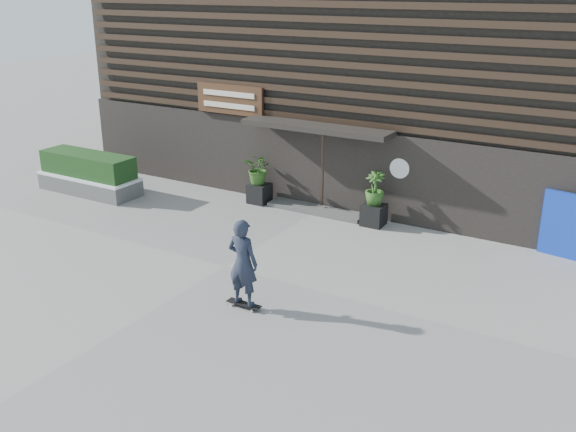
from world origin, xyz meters
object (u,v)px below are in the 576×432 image
Objects in this scene: planter_pot_left at (259,193)px; skateboarder at (243,263)px; planter_pot_right at (374,215)px; raised_bed at (90,185)px.

planter_pot_left is 0.31× the size of skateboarder.
planter_pot_right is (3.80, 0.00, 0.00)m from planter_pot_left.
skateboarder is at bearing -93.45° from planter_pot_right.
raised_bed is at bearing 155.65° from skateboarder.
planter_pot_left is at bearing 19.98° from raised_bed.
raised_bed is at bearing -168.07° from planter_pot_right.
planter_pot_left is at bearing 180.00° from planter_pot_right.
skateboarder is (3.45, -5.86, 0.72)m from planter_pot_left.
planter_pot_left is 3.80m from planter_pot_right.
planter_pot_left is 0.17× the size of raised_bed.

